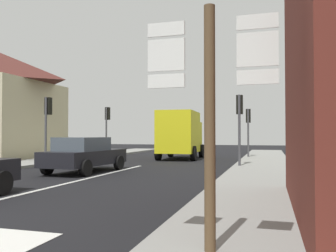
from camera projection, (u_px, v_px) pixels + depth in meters
ground_plane at (125, 170)px, 16.01m from camera, size 80.00×80.00×0.00m
sidewalk_right at (260, 178)px, 12.44m from camera, size 2.69×44.00×0.14m
lane_centre_stripe at (79, 181)px, 12.16m from camera, size 0.16×12.00×0.01m
sedan_far at (85, 154)px, 14.91m from camera, size 2.17×4.30×1.47m
delivery_truck at (180, 134)px, 23.14m from camera, size 2.67×5.09×3.05m
route_sign_post at (210, 108)px, 4.44m from camera, size 1.66×0.14×3.20m
traffic_light_near_left at (48, 115)px, 18.69m from camera, size 0.30×0.49×3.54m
traffic_light_far_left at (107, 120)px, 25.55m from camera, size 0.30×0.49×3.56m
traffic_light_near_right at (240, 114)px, 16.74m from camera, size 0.30×0.49×3.45m
traffic_light_far_right at (248, 122)px, 23.44m from camera, size 0.30×0.49×3.28m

